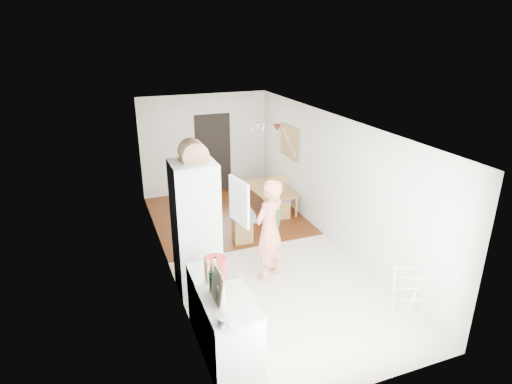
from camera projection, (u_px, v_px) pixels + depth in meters
room_shell at (255, 191)px, 7.64m from camera, size 3.20×7.00×2.50m
floor at (255, 252)px, 8.09m from camera, size 3.20×7.00×0.01m
wood_floor_overlay at (226, 215)px, 9.70m from camera, size 3.20×3.30×0.01m
sage_wall_panel at (191, 216)px, 5.15m from camera, size 0.02×3.00×1.30m
tile_splashback at (205, 290)px, 4.93m from camera, size 0.02×1.90×0.50m
doorway_recess at (213, 153)px, 10.83m from camera, size 0.90×0.04×2.00m
base_cabinet at (230, 334)px, 5.28m from camera, size 0.60×0.90×0.86m
worktop at (229, 303)px, 5.12m from camera, size 0.62×0.92×0.06m
range_cooker at (213, 300)px, 5.93m from camera, size 0.60×0.60×0.88m
cooker_top at (212, 271)px, 5.77m from camera, size 0.60×0.60×0.04m
fridge_housing at (196, 229)px, 6.60m from camera, size 0.66×0.66×2.15m
fridge_door at (239, 202)px, 6.37m from camera, size 0.14×0.56×0.70m
fridge_interior at (214, 197)px, 6.54m from camera, size 0.02×0.52×0.66m
pinboard at (290, 142)px, 9.72m from camera, size 0.03×0.90×0.70m
pinboard_frame at (289, 142)px, 9.72m from camera, size 0.00×0.94×0.74m
wall_sconce at (277, 128)px, 10.20m from camera, size 0.18×0.18×0.16m
person at (270, 222)px, 6.95m from camera, size 0.90×0.79×2.06m
dining_table at (271, 200)px, 9.98m from camera, size 0.77×1.29×0.44m
dining_chair at (280, 198)px, 9.46m from camera, size 0.40×0.40×0.91m
stool at (242, 230)px, 8.44m from camera, size 0.39×0.39×0.47m
grey_drape at (244, 216)px, 8.29m from camera, size 0.42×0.42×0.17m
drying_rack at (413, 297)px, 6.06m from camera, size 0.51×0.49×0.82m
bread_bin at (193, 153)px, 6.24m from camera, size 0.43×0.41×0.22m
red_casserole at (215, 264)px, 5.73m from camera, size 0.32×0.32×0.18m
steel_pan at (226, 320)px, 4.70m from camera, size 0.24×0.24×0.10m
held_bottle at (278, 218)px, 6.77m from camera, size 0.06×0.06×0.26m
bottle_a at (220, 283)px, 5.18m from camera, size 0.08×0.08×0.32m
bottle_b at (212, 282)px, 5.24m from camera, size 0.07×0.07×0.28m
bottle_c at (221, 294)px, 5.03m from camera, size 0.12×0.12×0.25m
pepper_mill_front at (214, 271)px, 5.51m from camera, size 0.07×0.07×0.24m
pepper_mill_back at (208, 272)px, 5.49m from camera, size 0.08×0.08×0.24m
chopping_boards at (218, 287)px, 5.01m from camera, size 0.11×0.31×0.42m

